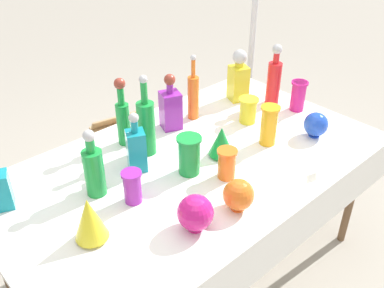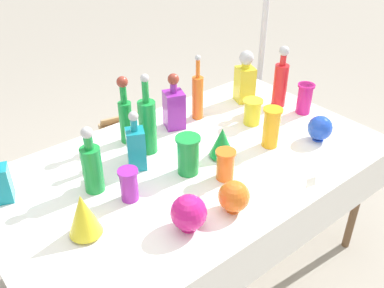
# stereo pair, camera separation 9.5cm
# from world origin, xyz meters

# --- Properties ---
(ground_plane) EXTENTS (40.00, 40.00, 0.00)m
(ground_plane) POSITION_xyz_m (0.00, 0.00, 0.00)
(ground_plane) COLOR #A0998C
(display_table) EXTENTS (1.90, 1.11, 0.76)m
(display_table) POSITION_xyz_m (0.00, -0.03, 0.71)
(display_table) COLOR white
(display_table) RESTS_ON ground
(tall_bottle_0) EXTENTS (0.07, 0.07, 0.36)m
(tall_bottle_0) POSITION_xyz_m (-0.14, 0.36, 0.91)
(tall_bottle_0) COLOR #198C38
(tall_bottle_0) RESTS_ON display_table
(tall_bottle_1) EXTENTS (0.08, 0.08, 0.37)m
(tall_bottle_1) POSITION_xyz_m (0.77, 0.13, 0.91)
(tall_bottle_1) COLOR red
(tall_bottle_1) RESTS_ON display_table
(tall_bottle_2) EXTENTS (0.09, 0.09, 0.41)m
(tall_bottle_2) POSITION_xyz_m (-0.11, 0.21, 0.91)
(tall_bottle_2) COLOR #198C38
(tall_bottle_2) RESTS_ON display_table
(tall_bottle_3) EXTENTS (0.09, 0.09, 0.32)m
(tall_bottle_3) POSITION_xyz_m (-0.46, 0.10, 0.89)
(tall_bottle_3) COLOR #198C38
(tall_bottle_3) RESTS_ON display_table
(tall_bottle_4) EXTENTS (0.06, 0.06, 0.37)m
(tall_bottle_4) POSITION_xyz_m (0.30, 0.32, 0.90)
(tall_bottle_4) COLOR orange
(tall_bottle_4) RESTS_ON display_table
(square_decanter_0) EXTENTS (0.11, 0.11, 0.30)m
(square_decanter_0) POSITION_xyz_m (-0.23, 0.13, 0.88)
(square_decanter_0) COLOR teal
(square_decanter_0) RESTS_ON display_table
(square_decanter_1) EXTENTS (0.13, 0.13, 0.31)m
(square_decanter_1) POSITION_xyz_m (0.14, 0.32, 0.88)
(square_decanter_1) COLOR purple
(square_decanter_1) RESTS_ON display_table
(square_decanter_2) EXTENTS (0.13, 0.13, 0.32)m
(square_decanter_2) POSITION_xyz_m (0.65, 0.31, 0.90)
(square_decanter_2) COLOR yellow
(square_decanter_2) RESTS_ON display_table
(square_decanter_3) EXTENTS (0.11, 0.11, 0.25)m
(square_decanter_3) POSITION_xyz_m (-0.80, 0.29, 0.86)
(square_decanter_3) COLOR teal
(square_decanter_3) RESTS_ON display_table
(slender_vase_0) EXTENTS (0.10, 0.10, 0.18)m
(slender_vase_0) POSITION_xyz_m (0.81, -0.02, 0.86)
(slender_vase_0) COLOR #C61972
(slender_vase_0) RESTS_ON display_table
(slender_vase_1) EXTENTS (0.10, 0.10, 0.21)m
(slender_vase_1) POSITION_xyz_m (0.40, -0.14, 0.87)
(slender_vase_1) COLOR orange
(slender_vase_1) RESTS_ON display_table
(slender_vase_2) EXTENTS (0.09, 0.09, 0.15)m
(slender_vase_2) POSITION_xyz_m (-0.38, -0.05, 0.84)
(slender_vase_2) COLOR purple
(slender_vase_2) RESTS_ON display_table
(slender_vase_3) EXTENTS (0.12, 0.12, 0.19)m
(slender_vase_3) POSITION_xyz_m (-0.07, -0.05, 0.86)
(slender_vase_3) COLOR #198C38
(slender_vase_3) RESTS_ON display_table
(slender_vase_4) EXTENTS (0.09, 0.09, 0.15)m
(slender_vase_4) POSITION_xyz_m (0.03, -0.20, 0.84)
(slender_vase_4) COLOR orange
(slender_vase_4) RESTS_ON display_table
(slender_vase_5) EXTENTS (0.11, 0.11, 0.14)m
(slender_vase_5) POSITION_xyz_m (0.49, 0.08, 0.84)
(slender_vase_5) COLOR yellow
(slender_vase_5) RESTS_ON display_table
(fluted_vase_0) EXTENTS (0.13, 0.13, 0.19)m
(fluted_vase_0) POSITION_xyz_m (-0.62, -0.12, 0.86)
(fluted_vase_0) COLOR yellow
(fluted_vase_0) RESTS_ON display_table
(fluted_vase_1) EXTENTS (0.12, 0.12, 0.16)m
(fluted_vase_1) POSITION_xyz_m (0.14, -0.06, 0.84)
(fluted_vase_1) COLOR #198C38
(fluted_vase_1) RESTS_ON display_table
(round_bowl_0) EXTENTS (0.13, 0.13, 0.14)m
(round_bowl_0) POSITION_xyz_m (-0.09, -0.38, 0.83)
(round_bowl_0) COLOR orange
(round_bowl_0) RESTS_ON display_table
(round_bowl_1) EXTENTS (0.14, 0.14, 0.15)m
(round_bowl_1) POSITION_xyz_m (-0.30, -0.35, 0.84)
(round_bowl_1) COLOR #C61972
(round_bowl_1) RESTS_ON display_table
(round_bowl_2) EXTENTS (0.13, 0.13, 0.13)m
(round_bowl_2) POSITION_xyz_m (0.63, -0.26, 0.83)
(round_bowl_2) COLOR blue
(round_bowl_2) RESTS_ON display_table
(price_tag_left) EXTENTS (0.05, 0.03, 0.04)m
(price_tag_left) POSITION_xyz_m (0.29, -0.48, 0.78)
(price_tag_left) COLOR white
(price_tag_left) RESTS_ON display_table
(cardboard_box_behind_left) EXTENTS (0.57, 0.45, 0.37)m
(cardboard_box_behind_left) POSITION_xyz_m (0.37, 0.96, 0.14)
(cardboard_box_behind_left) COLOR tan
(cardboard_box_behind_left) RESTS_ON ground
(cardboard_box_behind_right) EXTENTS (0.45, 0.45, 0.43)m
(cardboard_box_behind_right) POSITION_xyz_m (0.29, 1.05, 0.18)
(cardboard_box_behind_right) COLOR tan
(cardboard_box_behind_right) RESTS_ON ground
(canopy_pole) EXTENTS (0.18, 0.18, 2.28)m
(canopy_pole) POSITION_xyz_m (1.17, 0.65, 0.88)
(canopy_pole) COLOR silver
(canopy_pole) RESTS_ON ground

